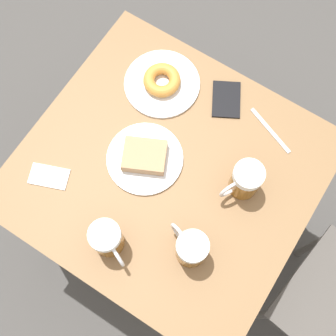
# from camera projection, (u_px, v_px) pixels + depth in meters

# --- Properties ---
(ground_plane) EXTENTS (8.00, 8.00, 0.00)m
(ground_plane) POSITION_uv_depth(u_px,v_px,m) (168.00, 222.00, 2.13)
(ground_plane) COLOR #474442
(table) EXTENTS (0.81, 0.86, 0.76)m
(table) POSITION_uv_depth(u_px,v_px,m) (168.00, 177.00, 1.48)
(table) COLOR olive
(table) RESTS_ON ground_plane
(plate_with_cake) EXTENTS (0.23, 0.23, 0.05)m
(plate_with_cake) POSITION_uv_depth(u_px,v_px,m) (145.00, 157.00, 1.41)
(plate_with_cake) COLOR silver
(plate_with_cake) RESTS_ON table
(plate_with_donut) EXTENTS (0.24, 0.24, 0.05)m
(plate_with_donut) POSITION_uv_depth(u_px,v_px,m) (162.00, 82.00, 1.49)
(plate_with_donut) COLOR silver
(plate_with_donut) RESTS_ON table
(beer_mug_left) EXTENTS (0.09, 0.13, 0.13)m
(beer_mug_left) POSITION_uv_depth(u_px,v_px,m) (191.00, 248.00, 1.27)
(beer_mug_left) COLOR #8C5619
(beer_mug_left) RESTS_ON table
(beer_mug_center) EXTENTS (0.09, 0.13, 0.13)m
(beer_mug_center) POSITION_uv_depth(u_px,v_px,m) (107.00, 239.00, 1.28)
(beer_mug_center) COLOR #8C5619
(beer_mug_center) RESTS_ON table
(beer_mug_right) EXTENTS (0.13, 0.09, 0.13)m
(beer_mug_right) POSITION_uv_depth(u_px,v_px,m) (245.00, 180.00, 1.33)
(beer_mug_right) COLOR #8C5619
(beer_mug_right) RESTS_ON table
(napkin_folded) EXTENTS (0.10, 0.13, 0.00)m
(napkin_folded) POSITION_uv_depth(u_px,v_px,m) (49.00, 176.00, 1.40)
(napkin_folded) COLOR white
(napkin_folded) RESTS_ON table
(fork) EXTENTS (0.08, 0.17, 0.00)m
(fork) POSITION_uv_depth(u_px,v_px,m) (270.00, 130.00, 1.45)
(fork) COLOR silver
(fork) RESTS_ON table
(passport_near_edge) EXTENTS (0.15, 0.14, 0.01)m
(passport_near_edge) POSITION_uv_depth(u_px,v_px,m) (226.00, 99.00, 1.48)
(passport_near_edge) COLOR black
(passport_near_edge) RESTS_ON table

